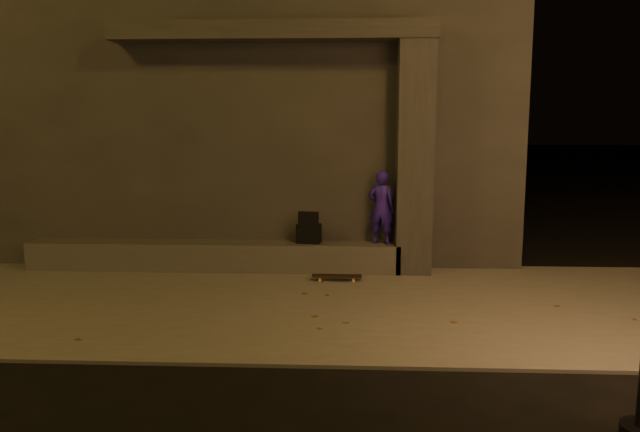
# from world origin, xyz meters

# --- Properties ---
(ground) EXTENTS (120.00, 120.00, 0.00)m
(ground) POSITION_xyz_m (0.00, 0.00, 0.00)
(ground) COLOR black
(ground) RESTS_ON ground
(sidewalk) EXTENTS (11.00, 4.40, 0.04)m
(sidewalk) POSITION_xyz_m (0.00, 2.00, 0.02)
(sidewalk) COLOR slate
(sidewalk) RESTS_ON ground
(building) EXTENTS (9.00, 5.10, 5.22)m
(building) POSITION_xyz_m (-1.00, 6.49, 2.61)
(building) COLOR #353230
(building) RESTS_ON ground
(ledge) EXTENTS (6.00, 0.55, 0.45)m
(ledge) POSITION_xyz_m (-1.50, 3.75, 0.27)
(ledge) COLOR #504E48
(ledge) RESTS_ON sidewalk
(column) EXTENTS (0.55, 0.55, 3.60)m
(column) POSITION_xyz_m (1.70, 3.75, 1.84)
(column) COLOR #353230
(column) RESTS_ON sidewalk
(canopy) EXTENTS (5.00, 0.70, 0.28)m
(canopy) POSITION_xyz_m (-0.50, 3.80, 3.78)
(canopy) COLOR #353230
(canopy) RESTS_ON column
(skateboarder) EXTENTS (0.49, 0.40, 1.17)m
(skateboarder) POSITION_xyz_m (1.20, 3.75, 1.07)
(skateboarder) COLOR #2D189F
(skateboarder) RESTS_ON ledge
(backpack) EXTENTS (0.40, 0.29, 0.52)m
(backpack) POSITION_xyz_m (0.05, 3.75, 0.67)
(backpack) COLOR black
(backpack) RESTS_ON ledge
(skateboard) EXTENTS (0.75, 0.19, 0.08)m
(skateboard) POSITION_xyz_m (0.51, 3.10, 0.11)
(skateboard) COLOR black
(skateboard) RESTS_ON sidewalk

